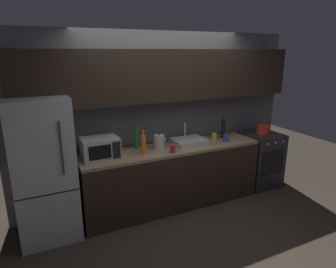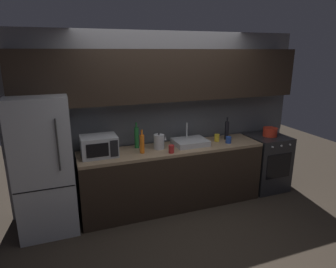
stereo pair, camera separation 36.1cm
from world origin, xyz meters
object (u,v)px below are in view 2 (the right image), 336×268
object	(u,v)px
wine_bottle_green	(137,137)
kettle	(159,142)
wine_bottle_dark	(227,130)
cooking_pot	(270,132)
oven_range	(266,162)
wine_bottle_orange	(142,144)
microwave	(99,146)
mug_red	(171,149)
mug_yellow	(217,138)
refrigerator	(44,165)
mug_blue	(228,140)

from	to	relation	value
wine_bottle_green	kettle	bearing A→B (deg)	-27.08
kettle	wine_bottle_green	size ratio (longest dim) A/B	0.62
wine_bottle_dark	cooking_pot	world-z (taller)	wine_bottle_dark
wine_bottle_dark	cooking_pot	bearing A→B (deg)	-5.91
oven_range	wine_bottle_dark	size ratio (longest dim) A/B	2.56
wine_bottle_orange	wine_bottle_dark	xyz separation A→B (m)	(1.39, 0.15, 0.02)
microwave	wine_bottle_orange	world-z (taller)	wine_bottle_orange
oven_range	mug_red	bearing A→B (deg)	-173.46
mug_red	cooking_pot	bearing A→B (deg)	6.49
wine_bottle_green	cooking_pot	xyz separation A→B (m)	(2.17, -0.17, -0.09)
mug_yellow	mug_red	bearing A→B (deg)	-163.12
mug_yellow	cooking_pot	bearing A→B (deg)	-3.15
wine_bottle_green	mug_red	size ratio (longest dim) A/B	3.40
refrigerator	mug_red	distance (m)	1.62
refrigerator	mug_yellow	xyz separation A→B (m)	(2.44, 0.05, 0.09)
microwave	wine_bottle_dark	xyz separation A→B (m)	(1.95, 0.06, 0.01)
kettle	oven_range	bearing A→B (deg)	-0.83
mug_red	mug_yellow	world-z (taller)	same
refrigerator	cooking_pot	bearing A→B (deg)	0.00
oven_range	wine_bottle_orange	world-z (taller)	wine_bottle_orange
wine_bottle_dark	cooking_pot	xyz separation A→B (m)	(0.76, -0.08, -0.08)
wine_bottle_orange	mug_red	distance (m)	0.40
mug_red	cooking_pot	distance (m)	1.80
kettle	mug_red	distance (m)	0.25
kettle	mug_blue	bearing A→B (deg)	-6.36
microwave	wine_bottle_green	distance (m)	0.56
refrigerator	mug_yellow	size ratio (longest dim) A/B	16.20
mug_blue	kettle	bearing A→B (deg)	173.64
wine_bottle_dark	wine_bottle_green	distance (m)	1.41
refrigerator	microwave	world-z (taller)	refrigerator
refrigerator	mug_red	size ratio (longest dim) A/B	16.06
refrigerator	cooking_pot	world-z (taller)	refrigerator
oven_range	mug_blue	distance (m)	0.95
refrigerator	wine_bottle_dark	xyz separation A→B (m)	(2.63, 0.08, 0.18)
oven_range	wine_bottle_orange	distance (m)	2.21
mug_blue	oven_range	bearing A→B (deg)	6.41
mug_blue	mug_yellow	xyz separation A→B (m)	(-0.11, 0.14, 0.01)
wine_bottle_green	microwave	bearing A→B (deg)	-164.30
mug_yellow	cooking_pot	distance (m)	0.95
refrigerator	mug_yellow	distance (m)	2.45
mug_red	mug_blue	size ratio (longest dim) A/B	1.12
wine_bottle_orange	wine_bottle_dark	bearing A→B (deg)	6.04
kettle	wine_bottle_dark	xyz separation A→B (m)	(1.12, 0.05, 0.04)
microwave	wine_bottle_orange	distance (m)	0.56
wine_bottle_dark	mug_yellow	xyz separation A→B (m)	(-0.18, -0.03, -0.09)
wine_bottle_green	cooking_pot	bearing A→B (deg)	-4.51
wine_bottle_orange	mug_yellow	distance (m)	1.22
kettle	wine_bottle_dark	size ratio (longest dim) A/B	0.64
mug_red	mug_yellow	distance (m)	0.88
oven_range	cooking_pot	world-z (taller)	cooking_pot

